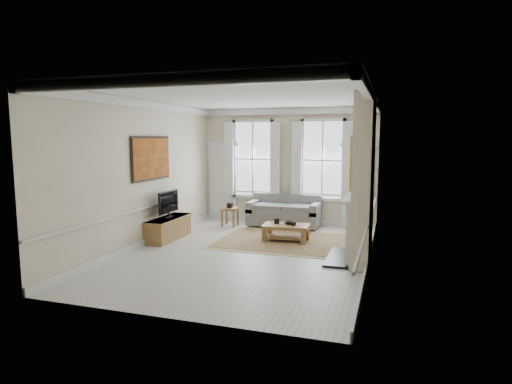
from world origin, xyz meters
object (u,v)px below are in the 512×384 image
(side_table, at_px, (230,211))
(coffee_table, at_px, (286,228))
(sofa, at_px, (285,213))
(tv_stand, at_px, (168,228))

(side_table, relative_size, coffee_table, 0.45)
(sofa, distance_m, tv_stand, 3.44)
(side_table, bearing_deg, sofa, 16.98)
(sofa, xyz_separation_m, side_table, (-1.51, -0.46, 0.05))
(side_table, xyz_separation_m, coffee_table, (1.99, -1.33, -0.08))
(sofa, height_order, side_table, sofa)
(sofa, relative_size, side_table, 3.82)
(sofa, distance_m, coffee_table, 1.86)
(coffee_table, bearing_deg, sofa, 100.36)
(coffee_table, bearing_deg, side_table, 141.60)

